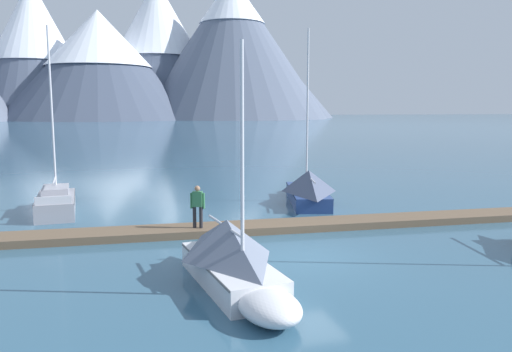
{
  "coord_description": "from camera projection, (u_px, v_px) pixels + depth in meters",
  "views": [
    {
      "loc": [
        -5.88,
        -15.22,
        4.99
      ],
      "look_at": [
        0.0,
        6.0,
        2.0
      ],
      "focal_mm": 35.0,
      "sensor_mm": 36.0,
      "label": 1
    }
  ],
  "objects": [
    {
      "name": "mountain_central_massif",
      "position": [
        33.0,
        45.0,
        227.19
      ],
      "size": [
        60.01,
        60.01,
        62.63
      ],
      "color": "#4C566B",
      "rests_on": "ground"
    },
    {
      "name": "mountain_east_summit",
      "position": [
        158.0,
        45.0,
        247.71
      ],
      "size": [
        72.6,
        72.6,
        67.9
      ],
      "color": "#424C60",
      "rests_on": "ground"
    },
    {
      "name": "sailboat_mid_dock_port",
      "position": [
        307.0,
        187.0,
        26.52
      ],
      "size": [
        3.41,
        7.22,
        9.12
      ],
      "color": "navy",
      "rests_on": "ground"
    },
    {
      "name": "sailboat_nearest_berth",
      "position": [
        56.0,
        201.0,
        24.1
      ],
      "size": [
        2.01,
        5.54,
        8.85
      ],
      "color": "#93939E",
      "rests_on": "ground"
    },
    {
      "name": "ground_plane",
      "position": [
        304.0,
        258.0,
        16.77
      ],
      "size": [
        700.0,
        700.0,
        0.0
      ],
      "primitive_type": "plane",
      "color": "#335B75"
    },
    {
      "name": "sailboat_second_berth",
      "position": [
        233.0,
        258.0,
        13.94
      ],
      "size": [
        2.38,
        6.16,
        6.71
      ],
      "color": "silver",
      "rests_on": "ground"
    },
    {
      "name": "mountain_north_horn",
      "position": [
        273.0,
        82.0,
        266.98
      ],
      "size": [
        63.8,
        63.8,
        37.31
      ],
      "color": "slate",
      "rests_on": "ground"
    },
    {
      "name": "mountain_rear_spur",
      "position": [
        232.0,
        47.0,
        239.78
      ],
      "size": [
        91.8,
        91.8,
        66.94
      ],
      "color": "slate",
      "rests_on": "ground"
    },
    {
      "name": "mountain_shoulder_ridge",
      "position": [
        99.0,
        62.0,
        222.31
      ],
      "size": [
        86.08,
        86.08,
        48.17
      ],
      "color": "#424C60",
      "rests_on": "ground"
    },
    {
      "name": "person_on_dock",
      "position": [
        198.0,
        204.0,
        19.6
      ],
      "size": [
        0.55,
        0.35,
        1.69
      ],
      "color": "#232328",
      "rests_on": "dock"
    },
    {
      "name": "dock",
      "position": [
        269.0,
        227.0,
        20.57
      ],
      "size": [
        24.58,
        3.09,
        0.3
      ],
      "color": "brown",
      "rests_on": "ground"
    }
  ]
}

